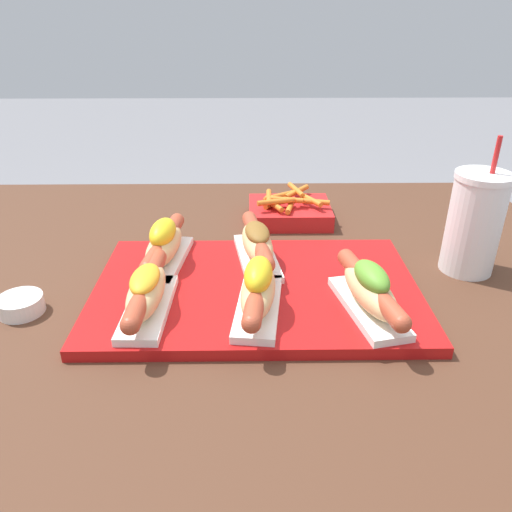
% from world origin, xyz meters
% --- Properties ---
extents(patio_table, '(1.31, 1.08, 0.73)m').
position_xyz_m(patio_table, '(0.00, 0.00, 0.37)').
color(patio_table, '#4C2D1E').
rests_on(patio_table, ground_plane).
extents(serving_tray, '(0.51, 0.33, 0.02)m').
position_xyz_m(serving_tray, '(0.05, 0.00, 0.74)').
color(serving_tray, '#B71414').
rests_on(serving_tray, patio_table).
extents(hot_dog_0, '(0.07, 0.21, 0.07)m').
position_xyz_m(hot_dog_0, '(-0.10, -0.07, 0.78)').
color(hot_dog_0, white).
rests_on(hot_dog_0, serving_tray).
extents(hot_dog_1, '(0.08, 0.21, 0.08)m').
position_xyz_m(hot_dog_1, '(0.06, -0.07, 0.78)').
color(hot_dog_1, white).
rests_on(hot_dog_1, serving_tray).
extents(hot_dog_2, '(0.09, 0.21, 0.07)m').
position_xyz_m(hot_dog_2, '(0.22, -0.07, 0.78)').
color(hot_dog_2, white).
rests_on(hot_dog_2, serving_tray).
extents(hot_dog_3, '(0.08, 0.21, 0.08)m').
position_xyz_m(hot_dog_3, '(-0.10, 0.07, 0.78)').
color(hot_dog_3, white).
rests_on(hot_dog_3, serving_tray).
extents(hot_dog_4, '(0.08, 0.21, 0.07)m').
position_xyz_m(hot_dog_4, '(0.06, 0.08, 0.78)').
color(hot_dog_4, white).
rests_on(hot_dog_4, serving_tray).
extents(sauce_bowl, '(0.07, 0.07, 0.03)m').
position_xyz_m(sauce_bowl, '(-0.30, -0.05, 0.75)').
color(sauce_bowl, white).
rests_on(sauce_bowl, patio_table).
extents(drink_cup, '(0.09, 0.09, 0.23)m').
position_xyz_m(drink_cup, '(0.42, 0.08, 0.82)').
color(drink_cup, white).
rests_on(drink_cup, patio_table).
extents(fries_basket, '(0.17, 0.15, 0.06)m').
position_xyz_m(fries_basket, '(0.13, 0.30, 0.75)').
color(fries_basket, red).
rests_on(fries_basket, patio_table).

